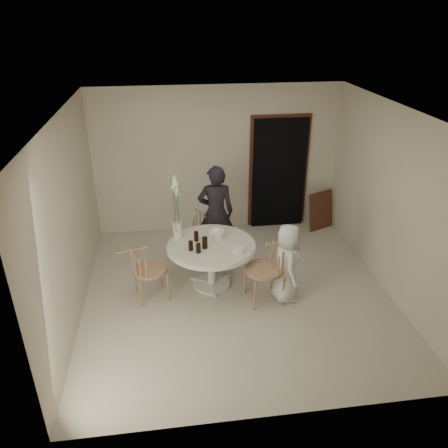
{
  "coord_description": "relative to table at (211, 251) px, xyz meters",
  "views": [
    {
      "loc": [
        -0.93,
        -5.37,
        3.88
      ],
      "look_at": [
        -0.15,
        0.3,
        1.02
      ],
      "focal_mm": 35.0,
      "sensor_mm": 36.0,
      "label": 1
    }
  ],
  "objects": [
    {
      "name": "ground",
      "position": [
        0.35,
        -0.25,
        -0.62
      ],
      "size": [
        4.5,
        4.5,
        0.0
      ],
      "primitive_type": "plane",
      "color": "beige",
      "rests_on": "ground"
    },
    {
      "name": "door_trim",
      "position": [
        1.5,
        1.98,
        0.49
      ],
      "size": [
        1.12,
        0.03,
        2.22
      ],
      "primitive_type": "cube",
      "color": "#56341D",
      "rests_on": "ground"
    },
    {
      "name": "cola_tumbler_c",
      "position": [
        -0.31,
        -0.14,
        0.19
      ],
      "size": [
        0.09,
        0.09,
        0.14
      ],
      "primitive_type": "cylinder",
      "rotation": [
        0.0,
        0.0,
        -0.39
      ],
      "color": "black",
      "rests_on": "table"
    },
    {
      "name": "chair_left",
      "position": [
        -1.03,
        -0.2,
        -0.06
      ],
      "size": [
        0.59,
        0.56,
        0.86
      ],
      "rotation": [
        0.0,
        0.0,
        1.84
      ],
      "color": "#9F7656",
      "rests_on": "ground"
    },
    {
      "name": "chair_far",
      "position": [
        -0.03,
        0.96,
        -0.12
      ],
      "size": [
        0.53,
        0.55,
        0.77
      ],
      "rotation": [
        0.0,
        0.0,
        0.38
      ],
      "color": "#9F7656",
      "rests_on": "ground"
    },
    {
      "name": "chair_right",
      "position": [
        0.84,
        -0.43,
        -0.01
      ],
      "size": [
        0.61,
        0.57,
        0.94
      ],
      "rotation": [
        0.0,
        0.0,
        -1.42
      ],
      "color": "#9F7656",
      "rests_on": "ground"
    },
    {
      "name": "picture_frame",
      "position": [
        2.3,
        1.68,
        -0.25
      ],
      "size": [
        0.57,
        0.38,
        0.73
      ],
      "primitive_type": "cube",
      "rotation": [
        -0.17,
        0.0,
        0.43
      ],
      "color": "#56341D",
      "rests_on": "ground"
    },
    {
      "name": "room_shell",
      "position": [
        0.35,
        -0.25,
        1.0
      ],
      "size": [
        4.5,
        4.5,
        4.5
      ],
      "color": "white",
      "rests_on": "ground"
    },
    {
      "name": "girl",
      "position": [
        0.17,
        0.89,
        0.2
      ],
      "size": [
        0.61,
        0.42,
        1.64
      ],
      "primitive_type": "imported",
      "rotation": [
        0.0,
        0.0,
        3.09
      ],
      "color": "black",
      "rests_on": "ground"
    },
    {
      "name": "birthday_cake",
      "position": [
        0.1,
        0.18,
        0.17
      ],
      "size": [
        0.24,
        0.24,
        0.16
      ],
      "rotation": [
        0.0,
        0.0,
        0.31
      ],
      "color": "white",
      "rests_on": "table"
    },
    {
      "name": "cola_tumbler_d",
      "position": [
        -0.21,
        0.13,
        0.19
      ],
      "size": [
        0.09,
        0.09,
        0.15
      ],
      "primitive_type": "cylinder",
      "rotation": [
        0.0,
        0.0,
        -0.3
      ],
      "color": "black",
      "rests_on": "table"
    },
    {
      "name": "flower_vase",
      "position": [
        -0.48,
        0.27,
        0.52
      ],
      "size": [
        0.14,
        0.14,
        1.04
      ],
      "rotation": [
        0.0,
        0.0,
        -0.27
      ],
      "color": "silver",
      "rests_on": "table"
    },
    {
      "name": "doorway",
      "position": [
        1.5,
        1.94,
        0.43
      ],
      "size": [
        1.0,
        0.1,
        2.1
      ],
      "primitive_type": "cube",
      "color": "black",
      "rests_on": "ground"
    },
    {
      "name": "cola_tumbler_b",
      "position": [
        -0.21,
        -0.23,
        0.19
      ],
      "size": [
        0.07,
        0.07,
        0.15
      ],
      "primitive_type": "cylinder",
      "rotation": [
        0.0,
        0.0,
        0.1
      ],
      "color": "black",
      "rests_on": "table"
    },
    {
      "name": "table",
      "position": [
        0.0,
        0.0,
        0.0
      ],
      "size": [
        1.33,
        1.33,
        0.73
      ],
      "color": "silver",
      "rests_on": "ground"
    },
    {
      "name": "plate_stack",
      "position": [
        0.36,
        -0.26,
        0.14
      ],
      "size": [
        0.22,
        0.22,
        0.05
      ],
      "primitive_type": "cylinder",
      "rotation": [
        0.0,
        0.0,
        0.14
      ],
      "color": "white",
      "rests_on": "table"
    },
    {
      "name": "cola_tumbler_a",
      "position": [
        -0.1,
        -0.1,
        0.2
      ],
      "size": [
        0.11,
        0.11,
        0.17
      ],
      "primitive_type": "cylinder",
      "rotation": [
        0.0,
        0.0,
        -0.41
      ],
      "color": "black",
      "rests_on": "table"
    },
    {
      "name": "boy",
      "position": [
        1.03,
        -0.47,
        -0.02
      ],
      "size": [
        0.41,
        0.6,
        1.2
      ],
      "primitive_type": "imported",
      "rotation": [
        0.0,
        0.0,
        1.52
      ],
      "color": "silver",
      "rests_on": "ground"
    }
  ]
}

